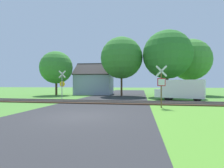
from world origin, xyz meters
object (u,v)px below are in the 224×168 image
(tree_center, at_px, (122,58))
(tree_far, at_px, (190,60))
(crossing_sign_far, at_px, (62,83))
(tree_right, at_px, (167,55))
(house, at_px, (95,83))
(mail_truck, at_px, (181,89))
(tree_left, at_px, (56,68))
(stop_sign_near, at_px, (161,84))

(tree_center, xyz_separation_m, tree_far, (10.83, 4.37, 0.06))
(crossing_sign_far, height_order, tree_far, tree_far)
(tree_right, xyz_separation_m, tree_center, (-6.53, 0.55, -0.22))
(tree_center, bearing_deg, tree_far, 21.96)
(house, xyz_separation_m, mail_truck, (12.31, -10.24, -0.65))
(house, xyz_separation_m, tree_left, (-5.40, -3.61, 2.57))
(tree_far, bearing_deg, tree_right, -131.19)
(crossing_sign_far, relative_size, tree_right, 0.36)
(tree_right, bearing_deg, tree_center, 175.20)
(crossing_sign_far, distance_m, tree_center, 10.31)
(crossing_sign_far, relative_size, mail_truck, 0.64)
(tree_far, xyz_separation_m, mail_truck, (-3.71, -10.84, -4.54))
(stop_sign_near, relative_size, house, 0.49)
(stop_sign_near, relative_size, tree_far, 0.35)
(house, xyz_separation_m, tree_far, (16.01, 0.60, 3.89))
(crossing_sign_far, height_order, tree_right, tree_right)
(tree_right, xyz_separation_m, tree_left, (-17.11, 0.71, -1.48))
(crossing_sign_far, height_order, tree_left, tree_left)
(house, bearing_deg, tree_right, -22.58)
(tree_right, distance_m, tree_far, 6.54)
(crossing_sign_far, height_order, mail_truck, crossing_sign_far)
(house, bearing_deg, crossing_sign_far, -96.06)
(tree_right, height_order, tree_center, tree_right)
(house, height_order, tree_far, tree_far)
(crossing_sign_far, bearing_deg, tree_right, 30.66)
(tree_right, bearing_deg, stop_sign_near, -100.05)
(stop_sign_near, bearing_deg, house, -66.08)
(stop_sign_near, xyz_separation_m, house, (-9.61, 16.17, 0.07))
(crossing_sign_far, height_order, house, house)
(stop_sign_near, relative_size, tree_left, 0.45)
(stop_sign_near, relative_size, tree_right, 0.34)
(stop_sign_near, distance_m, house, 18.81)
(crossing_sign_far, xyz_separation_m, tree_left, (-4.66, 7.69, 2.56))
(tree_left, xyz_separation_m, mail_truck, (17.71, -6.63, -3.22))
(crossing_sign_far, bearing_deg, house, 87.65)
(tree_left, distance_m, mail_truck, 19.18)
(tree_right, xyz_separation_m, mail_truck, (0.60, -5.93, -4.70))
(stop_sign_near, height_order, mail_truck, stop_sign_near)
(tree_left, relative_size, mail_truck, 1.35)
(tree_far, bearing_deg, tree_left, -168.87)
(tree_right, height_order, tree_far, tree_right)
(crossing_sign_far, bearing_deg, tree_left, 122.63)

